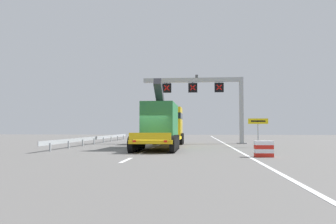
{
  "coord_description": "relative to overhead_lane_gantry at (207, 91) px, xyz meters",
  "views": [
    {
      "loc": [
        3.22,
        -22.24,
        1.62
      ],
      "look_at": [
        0.74,
        7.16,
        3.05
      ],
      "focal_mm": 35.08,
      "sensor_mm": 36.0,
      "label": 1
    }
  ],
  "objects": [
    {
      "name": "heavy_haul_truck_yellow",
      "position": [
        -3.96,
        -5.82,
        -3.49
      ],
      "size": [
        3.14,
        14.09,
        5.3
      ],
      "color": "yellow",
      "rests_on": "ground"
    },
    {
      "name": "guardrail_left",
      "position": [
        -11.27,
        -0.94,
        -4.92
      ],
      "size": [
        0.13,
        26.19,
        0.76
      ],
      "color": "#999EA3",
      "rests_on": "ground"
    },
    {
      "name": "exit_sign_yellow",
      "position": [
        4.0,
        -6.26,
        -3.63
      ],
      "size": [
        1.64,
        0.15,
        2.41
      ],
      "color": "#9EA0A5",
      "rests_on": "ground"
    },
    {
      "name": "edge_line_right",
      "position": [
        1.76,
        -0.03,
        -5.48
      ],
      "size": [
        0.2,
        63.0,
        0.01
      ],
      "primitive_type": "cube",
      "color": "silver",
      "rests_on": "ground"
    },
    {
      "name": "overhead_lane_gantry",
      "position": [
        0.0,
        0.0,
        0.0
      ],
      "size": [
        10.64,
        0.9,
        7.18
      ],
      "color": "#9EA0A5",
      "rests_on": "ground"
    },
    {
      "name": "lane_markings",
      "position": [
        -4.7,
        11.53,
        -5.48
      ],
      "size": [
        0.2,
        61.73,
        0.01
      ],
      "color": "silver",
      "rests_on": "ground"
    },
    {
      "name": "crash_barrier_striped",
      "position": [
        2.56,
        -15.53,
        -5.03
      ],
      "size": [
        1.01,
        0.53,
        0.9
      ],
      "color": "red",
      "rests_on": "ground"
    },
    {
      "name": "ground",
      "position": [
        -4.44,
        -12.03,
        -5.48
      ],
      "size": [
        112.0,
        112.0,
        0.0
      ],
      "primitive_type": "plane",
      "color": "slate"
    }
  ]
}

